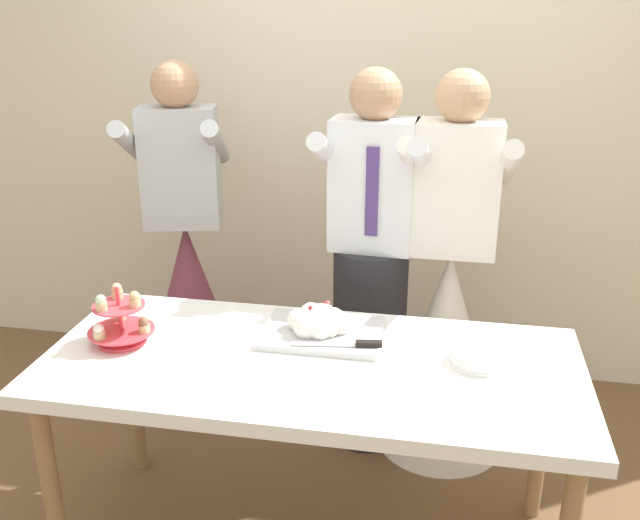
% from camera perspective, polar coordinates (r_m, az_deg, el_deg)
% --- Properties ---
extents(rear_wall, '(5.20, 0.10, 2.90)m').
position_cam_1_polar(rear_wall, '(3.58, 4.02, 13.17)').
color(rear_wall, beige).
rests_on(rear_wall, ground_plane).
extents(dessert_table, '(1.80, 0.80, 0.78)m').
position_cam_1_polar(dessert_table, '(2.41, -0.74, -9.59)').
color(dessert_table, white).
rests_on(dessert_table, ground_plane).
extents(cupcake_stand, '(0.23, 0.23, 0.21)m').
position_cam_1_polar(cupcake_stand, '(2.55, -15.87, -4.82)').
color(cupcake_stand, '#D83F4C').
rests_on(cupcake_stand, dessert_table).
extents(main_cake_tray, '(0.43, 0.31, 0.13)m').
position_cam_1_polar(main_cake_tray, '(2.51, 0.06, -5.30)').
color(main_cake_tray, silver).
rests_on(main_cake_tray, dessert_table).
extents(plate_stack, '(0.19, 0.18, 0.04)m').
position_cam_1_polar(plate_stack, '(2.40, 12.67, -7.73)').
color(plate_stack, white).
rests_on(plate_stack, dessert_table).
extents(person_groom, '(0.49, 0.52, 1.66)m').
position_cam_1_polar(person_groom, '(3.03, 4.12, -2.08)').
color(person_groom, '#232328').
rests_on(person_groom, ground_plane).
extents(person_bride, '(0.56, 0.56, 1.66)m').
position_cam_1_polar(person_bride, '(3.09, 10.21, -5.26)').
color(person_bride, white).
rests_on(person_bride, ground_plane).
extents(person_guest, '(0.58, 0.57, 1.66)m').
position_cam_1_polar(person_guest, '(3.44, -10.54, -2.52)').
color(person_guest, brown).
rests_on(person_guest, ground_plane).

